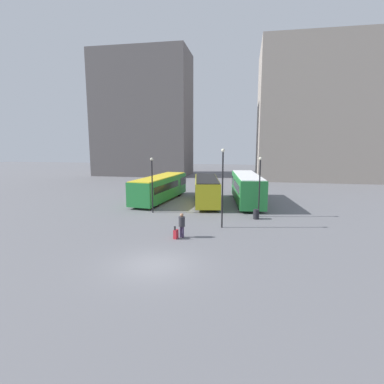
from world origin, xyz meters
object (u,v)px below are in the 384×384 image
lamp_post_0 (223,182)px  trash_bin (256,214)px  lamp_post_2 (260,182)px  bus_1 (206,189)px  bus_2 (247,188)px  suitcase (176,234)px  bus_0 (160,187)px  traveler (182,223)px  lamp_post_1 (152,180)px

lamp_post_0 → trash_bin: 5.32m
lamp_post_2 → trash_bin: lamp_post_2 is taller
bus_1 → bus_2: (4.42, 0.81, 0.19)m
suitcase → lamp_post_2: bearing=-25.4°
bus_0 → lamp_post_2: lamp_post_2 is taller
bus_1 → bus_2: size_ratio=0.92×
bus_1 → bus_2: 4.49m
lamp_post_0 → trash_bin: bearing=49.8°
traveler → lamp_post_0: lamp_post_0 is taller
bus_2 → traveler: 14.16m
bus_2 → lamp_post_1: 11.05m
bus_0 → trash_bin: 12.82m
bus_2 → lamp_post_1: lamp_post_1 is taller
bus_0 → lamp_post_2: bearing=-111.8°
suitcase → trash_bin: (5.69, 6.63, 0.10)m
lamp_post_2 → trash_bin: bearing=-104.5°
bus_1 → lamp_post_1: (-4.43, -5.67, 1.58)m
bus_2 → lamp_post_0: (-1.90, -10.42, 1.87)m
bus_1 → lamp_post_1: lamp_post_1 is taller
bus_1 → suitcase: 13.05m
lamp_post_0 → suitcase: bearing=-131.1°
lamp_post_1 → lamp_post_2: (9.93, 0.22, 0.07)m
suitcase → lamp_post_2: lamp_post_2 is taller
lamp_post_2 → bus_1: bearing=135.3°
bus_0 → suitcase: bearing=-152.7°
traveler → lamp_post_1: 8.45m
suitcase → lamp_post_1: lamp_post_1 is taller
bus_1 → trash_bin: bus_1 is taller
bus_1 → traveler: bearing=170.2°
lamp_post_0 → trash_bin: lamp_post_0 is taller
traveler → suitcase: traveler is taller
bus_0 → trash_bin: (10.73, -6.91, -1.11)m
bus_1 → trash_bin: 8.33m
lamp_post_2 → bus_2: bearing=99.8°
bus_1 → lamp_post_0: bearing=-174.8°
traveler → lamp_post_1: lamp_post_1 is taller
trash_bin → lamp_post_1: bearing=175.9°
bus_2 → trash_bin: bearing=179.9°
bus_1 → lamp_post_0: 10.15m
bus_1 → suitcase: bearing=168.7°
bus_2 → traveler: bearing=154.6°
bus_1 → traveler: size_ratio=5.87×
lamp_post_1 → lamp_post_2: bearing=1.3°
bus_0 → lamp_post_1: size_ratio=2.16×
bus_0 → bus_1: bearing=-88.9°
suitcase → lamp_post_2: (5.92, 7.54, 2.87)m
traveler → lamp_post_0: 4.72m
bus_2 → lamp_post_0: lamp_post_0 is taller
bus_0 → lamp_post_2: (10.97, -6.00, 1.66)m
bus_2 → traveler: (-4.50, -13.41, -0.70)m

